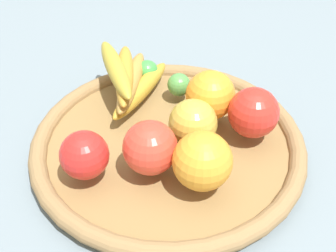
% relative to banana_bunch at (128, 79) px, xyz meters
% --- Properties ---
extents(ground_plane, '(2.40, 2.40, 0.00)m').
position_rel_banana_bunch_xyz_m(ground_plane, '(-0.10, 0.08, -0.07)').
color(ground_plane, slate).
rests_on(ground_plane, ground).
extents(basket, '(0.44, 0.44, 0.04)m').
position_rel_banana_bunch_xyz_m(basket, '(-0.10, 0.08, -0.05)').
color(basket, olive).
rests_on(basket, ground_plane).
extents(banana_bunch, '(0.14, 0.19, 0.07)m').
position_rel_banana_bunch_xyz_m(banana_bunch, '(0.00, 0.00, 0.00)').
color(banana_bunch, '#B58F2B').
rests_on(banana_bunch, basket).
extents(orange_1, '(0.11, 0.11, 0.08)m').
position_rel_banana_bunch_xyz_m(orange_1, '(-0.15, 0.00, 0.00)').
color(orange_1, orange).
rests_on(orange_1, basket).
extents(apple_1, '(0.10, 0.10, 0.07)m').
position_rel_banana_bunch_xyz_m(apple_1, '(-0.14, 0.08, 0.00)').
color(apple_1, gold).
rests_on(apple_1, basket).
extents(apple_3, '(0.11, 0.11, 0.08)m').
position_rel_banana_bunch_xyz_m(apple_3, '(-0.10, 0.15, 0.00)').
color(apple_3, red).
rests_on(apple_3, basket).
extents(orange_0, '(0.11, 0.11, 0.08)m').
position_rel_banana_bunch_xyz_m(orange_0, '(-0.18, 0.15, 0.01)').
color(orange_0, orange).
rests_on(orange_0, basket).
extents(apple_0, '(0.10, 0.10, 0.07)m').
position_rel_banana_bunch_xyz_m(apple_0, '(-0.02, 0.19, -0.00)').
color(apple_0, red).
rests_on(apple_0, basket).
extents(apple_2, '(0.11, 0.11, 0.08)m').
position_rel_banana_bunch_xyz_m(apple_2, '(-0.22, 0.02, 0.00)').
color(apple_2, red).
rests_on(apple_2, basket).
extents(lime_0, '(0.05, 0.05, 0.04)m').
position_rel_banana_bunch_xyz_m(lime_0, '(-0.08, -0.03, -0.02)').
color(lime_0, '#4D9245').
rests_on(lime_0, basket).
extents(lime_1, '(0.04, 0.04, 0.04)m').
position_rel_banana_bunch_xyz_m(lime_1, '(-0.01, -0.05, -0.02)').
color(lime_1, green).
rests_on(lime_1, basket).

